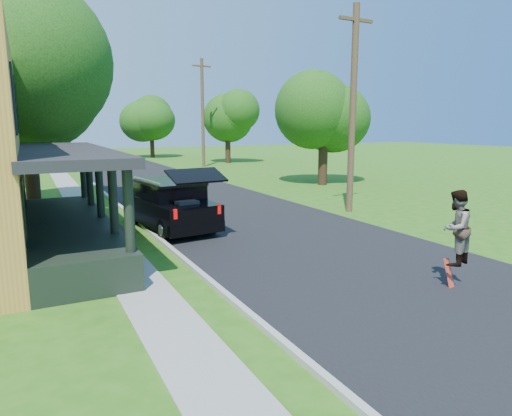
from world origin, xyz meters
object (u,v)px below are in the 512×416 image
skateboarder (456,228)px  tree_right_near (324,106)px  utility_pole_near (353,108)px  black_suv (170,204)px

skateboarder → tree_right_near: bearing=-133.7°
skateboarder → utility_pole_near: bearing=-132.1°
tree_right_near → skateboarder: bearing=-115.6°
tree_right_near → utility_pole_near: utility_pole_near is taller
black_suv → skateboarder: black_suv is taller
tree_right_near → black_suv: bearing=-147.0°
skateboarder → utility_pole_near: (3.98, 8.96, 3.10)m
skateboarder → tree_right_near: (8.28, 17.29, 3.52)m
black_suv → utility_pole_near: size_ratio=0.61×
skateboarder → tree_right_near: tree_right_near is taller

